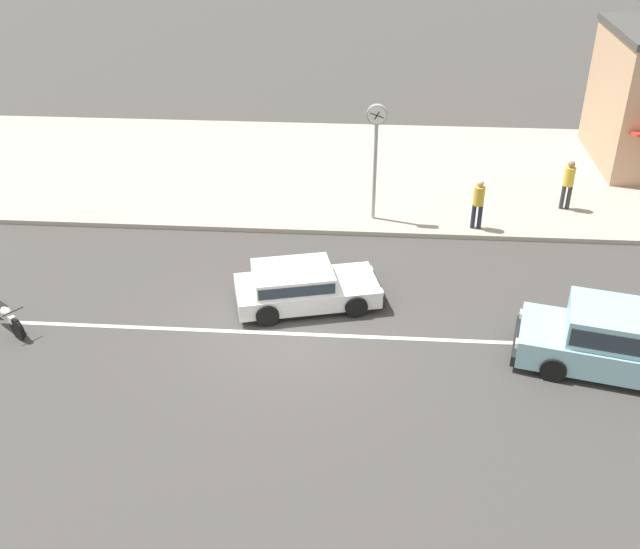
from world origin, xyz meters
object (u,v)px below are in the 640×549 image
motorcycle_2 (3,314)px  hatchback_white_1 (302,285)px  pedestrian_near_clock (569,181)px  pedestrian_mid_kerb (478,200)px  minivan_pale_blue_2 (627,340)px  street_clock (376,137)px

motorcycle_2 → hatchback_white_1: bearing=12.6°
motorcycle_2 → pedestrian_near_clock: (15.56, 7.87, 0.70)m
hatchback_white_1 → pedestrian_mid_kerb: pedestrian_mid_kerb is taller
motorcycle_2 → pedestrian_near_clock: size_ratio=0.95×
minivan_pale_blue_2 → hatchback_white_1: bearing=163.6°
motorcycle_2 → pedestrian_mid_kerb: (12.48, 6.23, 0.67)m
hatchback_white_1 → minivan_pale_blue_2: 8.05m
motorcycle_2 → pedestrian_near_clock: bearing=26.8°
hatchback_white_1 → motorcycle_2: size_ratio=2.59×
minivan_pale_blue_2 → pedestrian_mid_kerb: pedestrian_mid_kerb is taller
pedestrian_near_clock → pedestrian_mid_kerb: bearing=-151.9°
street_clock → pedestrian_near_clock: street_clock is taller
street_clock → pedestrian_mid_kerb: 3.73m
street_clock → pedestrian_near_clock: 6.65m
pedestrian_near_clock → pedestrian_mid_kerb: 3.49m
minivan_pale_blue_2 → pedestrian_mid_kerb: 7.34m
motorcycle_2 → pedestrian_mid_kerb: pedestrian_mid_kerb is taller
minivan_pale_blue_2 → pedestrian_near_clock: bearing=87.2°
hatchback_white_1 → street_clock: street_clock is taller
motorcycle_2 → pedestrian_mid_kerb: size_ratio=0.98×
motorcycle_2 → street_clock: 11.70m
hatchback_white_1 → minivan_pale_blue_2: (7.72, -2.27, 0.26)m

